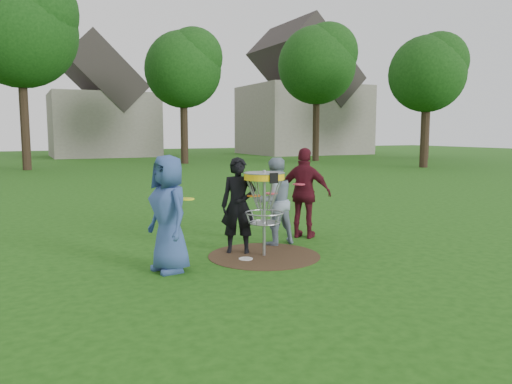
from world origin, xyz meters
name	(u,v)px	position (x,y,z in m)	size (l,w,h in m)	color
ground	(264,256)	(0.00, 0.00, 0.00)	(100.00, 100.00, 0.00)	#19470F
dirt_patch	(264,255)	(0.00, 0.00, 0.00)	(1.80, 1.80, 0.01)	#47331E
player_blue	(169,214)	(-1.61, -0.20, 0.83)	(0.81, 0.53, 1.66)	#314B87
player_black	(239,205)	(-0.28, 0.37, 0.79)	(0.57, 0.38, 1.57)	black
player_grey	(274,201)	(0.54, 0.68, 0.77)	(0.75, 0.58, 1.53)	#7F90A4
player_maroon	(305,193)	(1.31, 0.91, 0.84)	(0.99, 0.41, 1.69)	#52121F
disc_on_grass	(246,259)	(-0.36, -0.09, 0.01)	(0.22, 0.22, 0.02)	silver
disc_golf_basket	(264,193)	(0.00, 0.00, 1.02)	(0.66, 0.67, 1.38)	#9EA0A5
held_discs	(256,193)	(0.00, 0.30, 0.99)	(2.63, 1.14, 0.11)	#FBF81B
tree_row	(94,50)	(0.44, 20.67, 6.21)	(51.20, 17.42, 9.90)	#38281C
house_row	(130,104)	(4.78, 33.07, 4.14)	(44.50, 10.65, 11.62)	gray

